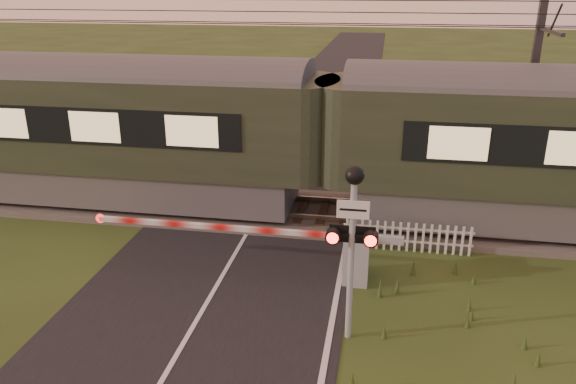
% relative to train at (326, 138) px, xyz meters
% --- Properties ---
extents(ground, '(160.00, 160.00, 0.00)m').
position_rel_train_xyz_m(ground, '(-1.97, -6.50, -2.41)').
color(ground, '#2B3916').
rests_on(ground, ground).
extents(road, '(6.00, 140.00, 0.03)m').
position_rel_train_xyz_m(road, '(-1.96, -6.73, -2.40)').
color(road, black).
rests_on(road, ground).
extents(track_bed, '(140.00, 3.40, 0.39)m').
position_rel_train_xyz_m(track_bed, '(-1.97, 0.00, -2.34)').
color(track_bed, '#47423D').
rests_on(track_bed, ground).
extents(overhead_wires, '(120.00, 0.62, 0.62)m').
position_rel_train_xyz_m(overhead_wires, '(-1.97, 0.00, 3.32)').
color(overhead_wires, black).
rests_on(overhead_wires, ground).
extents(train, '(45.60, 3.14, 4.26)m').
position_rel_train_xyz_m(train, '(0.00, 0.00, 0.00)').
color(train, slate).
rests_on(train, ground).
extents(boom_gate, '(7.49, 0.89, 1.19)m').
position_rel_train_xyz_m(boom_gate, '(0.77, -3.56, -1.75)').
color(boom_gate, gray).
rests_on(boom_gate, ground).
extents(crossing_signal, '(0.90, 0.36, 3.53)m').
position_rel_train_xyz_m(crossing_signal, '(1.13, -5.90, 0.02)').
color(crossing_signal, gray).
rests_on(crossing_signal, ground).
extents(picket_fence, '(3.31, 0.07, 0.80)m').
position_rel_train_xyz_m(picket_fence, '(2.36, -1.89, -2.00)').
color(picket_fence, silver).
rests_on(picket_fence, ground).
extents(catenary_mast, '(0.21, 2.45, 6.64)m').
position_rel_train_xyz_m(catenary_mast, '(5.80, 2.22, 1.05)').
color(catenary_mast, '#2D2D30').
rests_on(catenary_mast, ground).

